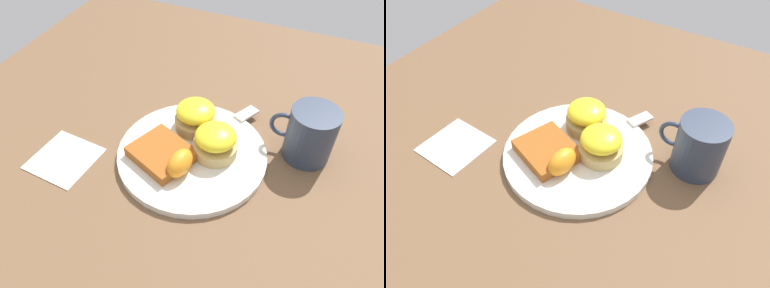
% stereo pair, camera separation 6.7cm
% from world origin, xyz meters
% --- Properties ---
extents(ground_plane, '(1.10, 1.10, 0.00)m').
position_xyz_m(ground_plane, '(0.00, 0.00, 0.00)').
color(ground_plane, brown).
extents(plate, '(0.27, 0.27, 0.01)m').
position_xyz_m(plate, '(0.00, 0.00, 0.01)').
color(plate, silver).
rests_on(plate, ground_plane).
extents(sandwich_benedict_left, '(0.08, 0.08, 0.06)m').
position_xyz_m(sandwich_benedict_left, '(-0.04, -0.01, 0.04)').
color(sandwich_benedict_left, tan).
rests_on(sandwich_benedict_left, plate).
extents(sandwich_benedict_right, '(0.08, 0.08, 0.06)m').
position_xyz_m(sandwich_benedict_right, '(0.02, -0.06, 0.04)').
color(sandwich_benedict_right, tan).
rests_on(sandwich_benedict_right, plate).
extents(hashbrown_patty, '(0.13, 0.12, 0.02)m').
position_xyz_m(hashbrown_patty, '(0.04, 0.03, 0.02)').
color(hashbrown_patty, '#99501B').
rests_on(hashbrown_patty, plate).
extents(orange_wedge, '(0.04, 0.06, 0.04)m').
position_xyz_m(orange_wedge, '(-0.00, 0.05, 0.04)').
color(orange_wedge, orange).
rests_on(orange_wedge, plate).
extents(fork, '(0.13, 0.22, 0.00)m').
position_xyz_m(fork, '(-0.02, -0.07, 0.02)').
color(fork, silver).
rests_on(fork, plate).
extents(cup, '(0.12, 0.09, 0.10)m').
position_xyz_m(cup, '(-0.19, -0.09, 0.05)').
color(cup, '#2D384C').
rests_on(cup, ground_plane).
extents(napkin, '(0.12, 0.12, 0.00)m').
position_xyz_m(napkin, '(0.21, 0.10, 0.00)').
color(napkin, white).
rests_on(napkin, ground_plane).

